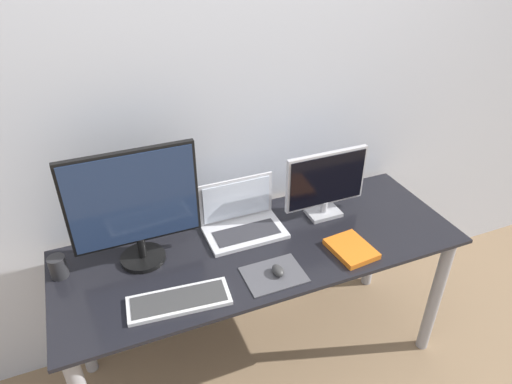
% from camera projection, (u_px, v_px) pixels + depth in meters
% --- Properties ---
extents(wall_back, '(7.00, 0.05, 2.50)m').
position_uv_depth(wall_back, '(229.00, 115.00, 2.12)').
color(wall_back, silver).
rests_on(wall_back, ground_plane).
extents(desk, '(1.84, 0.67, 0.77)m').
position_uv_depth(desk, '(262.00, 269.00, 2.15)').
color(desk, black).
rests_on(desk, ground_plane).
extents(monitor_left, '(0.53, 0.19, 0.53)m').
position_uv_depth(monitor_left, '(134.00, 206.00, 1.84)').
color(monitor_left, black).
rests_on(monitor_left, desk).
extents(monitor_right, '(0.42, 0.11, 0.34)m').
position_uv_depth(monitor_right, '(326.00, 183.00, 2.18)').
color(monitor_right, '#B2B2B7').
rests_on(monitor_right, desk).
extents(laptop, '(0.37, 0.23, 0.24)m').
position_uv_depth(laptop, '(242.00, 218.00, 2.15)').
color(laptop, silver).
rests_on(laptop, desk).
extents(keyboard, '(0.41, 0.18, 0.02)m').
position_uv_depth(keyboard, '(179.00, 301.00, 1.77)').
color(keyboard, silver).
rests_on(keyboard, desk).
extents(mousepad, '(0.25, 0.19, 0.00)m').
position_uv_depth(mousepad, '(274.00, 275.00, 1.91)').
color(mousepad, '#47474C').
rests_on(mousepad, desk).
extents(mouse, '(0.04, 0.07, 0.04)m').
position_uv_depth(mouse, '(278.00, 271.00, 1.90)').
color(mouse, '#333333').
rests_on(mouse, mousepad).
extents(book, '(0.18, 0.22, 0.03)m').
position_uv_depth(book, '(351.00, 249.00, 2.03)').
color(book, orange).
rests_on(book, desk).
extents(mug, '(0.07, 0.07, 0.10)m').
position_uv_depth(mug, '(58.00, 267.00, 1.88)').
color(mug, '#262628').
rests_on(mug, desk).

